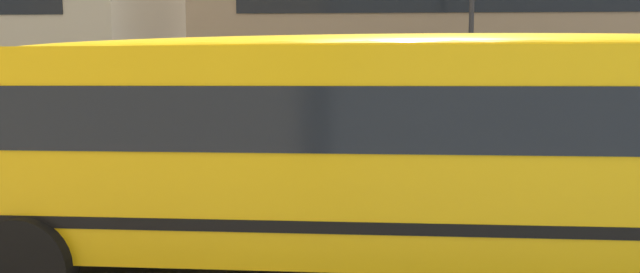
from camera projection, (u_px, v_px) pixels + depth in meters
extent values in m
plane|color=#38383D|center=(167.00, 231.00, 8.89)|extent=(400.00, 400.00, 0.00)
cube|color=gray|center=(247.00, 161.00, 16.41)|extent=(120.00, 3.00, 0.01)
cube|color=silver|center=(167.00, 231.00, 8.89)|extent=(110.00, 0.16, 0.01)
cube|color=yellow|center=(428.00, 146.00, 6.61)|extent=(11.55, 3.02, 2.29)
cube|color=black|center=(429.00, 112.00, 6.57)|extent=(10.86, 3.03, 0.67)
cube|color=black|center=(427.00, 201.00, 6.68)|extent=(11.57, 3.05, 0.13)
ellipsoid|color=yellow|center=(430.00, 51.00, 6.49)|extent=(11.08, 2.79, 0.38)
cylinder|color=black|center=(130.00, 207.00, 8.35)|extent=(1.05, 0.33, 1.04)
cylinder|color=black|center=(26.00, 265.00, 5.76)|extent=(1.05, 0.33, 1.04)
cylinder|color=#38383D|center=(470.00, 51.00, 15.13)|extent=(0.14, 0.14, 6.50)
cube|color=black|center=(507.00, 97.00, 17.37)|extent=(17.35, 0.04, 1.10)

